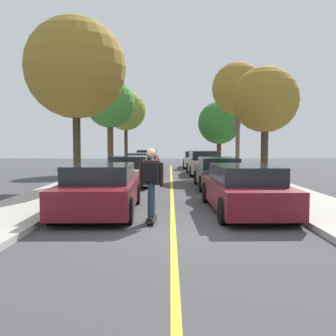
# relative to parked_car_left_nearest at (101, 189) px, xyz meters

# --- Properties ---
(ground) EXTENTS (80.00, 80.00, 0.00)m
(ground) POSITION_rel_parked_car_left_nearest_xyz_m (1.98, -1.66, -0.65)
(ground) COLOR #424244
(center_line) EXTENTS (0.12, 39.20, 0.01)m
(center_line) POSITION_rel_parked_car_left_nearest_xyz_m (1.98, 2.34, -0.65)
(center_line) COLOR gold
(center_line) RESTS_ON ground
(parked_car_left_nearest) EXTENTS (2.08, 4.41, 1.32)m
(parked_car_left_nearest) POSITION_rel_parked_car_left_nearest_xyz_m (0.00, 0.00, 0.00)
(parked_car_left_nearest) COLOR maroon
(parked_car_left_nearest) RESTS_ON ground
(parked_car_left_near) EXTENTS (2.05, 4.20, 1.33)m
(parked_car_left_near) POSITION_rel_parked_car_left_nearest_xyz_m (-0.00, 6.86, 0.00)
(parked_car_left_near) COLOR #BCAD89
(parked_car_left_near) RESTS_ON ground
(parked_car_left_far) EXTENTS (1.93, 4.39, 1.30)m
(parked_car_left_far) POSITION_rel_parked_car_left_nearest_xyz_m (0.00, 13.76, -0.01)
(parked_car_left_far) COLOR #38383D
(parked_car_left_far) RESTS_ON ground
(parked_car_left_farthest) EXTENTS (1.88, 4.55, 1.39)m
(parked_car_left_farthest) POSITION_rel_parked_car_left_nearest_xyz_m (0.00, 20.49, 0.03)
(parked_car_left_farthest) COLOR maroon
(parked_car_left_farthest) RESTS_ON ground
(parked_car_right_nearest) EXTENTS (1.99, 4.73, 1.30)m
(parked_car_right_nearest) POSITION_rel_parked_car_left_nearest_xyz_m (3.95, 0.14, -0.01)
(parked_car_right_nearest) COLOR maroon
(parked_car_right_nearest) RESTS_ON ground
(parked_car_right_near) EXTENTS (1.81, 4.33, 1.31)m
(parked_car_right_near) POSITION_rel_parked_car_left_nearest_xyz_m (3.95, 5.79, 0.00)
(parked_car_right_near) COLOR #38383D
(parked_car_right_near) RESTS_ON ground
(parked_car_right_far) EXTENTS (1.92, 4.65, 1.47)m
(parked_car_right_far) POSITION_rel_parked_car_left_nearest_xyz_m (3.95, 12.70, 0.08)
(parked_car_right_far) COLOR #BCAD89
(parked_car_right_far) RESTS_ON ground
(parked_car_right_farthest) EXTENTS (2.09, 4.68, 1.32)m
(parked_car_right_farthest) POSITION_rel_parked_car_left_nearest_xyz_m (3.95, 19.54, 0.01)
(parked_car_right_farthest) COLOR white
(parked_car_right_farthest) RESTS_ON ground
(street_tree_left_nearest) EXTENTS (4.22, 4.22, 7.04)m
(street_tree_left_nearest) POSITION_rel_parked_car_left_nearest_xyz_m (-2.06, 5.61, 4.40)
(street_tree_left_nearest) COLOR #3D2D1E
(street_tree_left_nearest) RESTS_ON sidewalk_left
(street_tree_left_near) EXTENTS (3.26, 3.26, 6.08)m
(street_tree_left_near) POSITION_rel_parked_car_left_nearest_xyz_m (-2.06, 14.33, 3.90)
(street_tree_left_near) COLOR #4C3823
(street_tree_left_near) RESTS_ON sidewalk_left
(street_tree_left_far) EXTENTS (3.57, 3.57, 6.53)m
(street_tree_left_far) POSITION_rel_parked_car_left_nearest_xyz_m (-2.06, 22.93, 4.22)
(street_tree_left_far) COLOR #3D2D1E
(street_tree_left_far) RESTS_ON sidewalk_left
(street_tree_right_nearest) EXTENTS (2.85, 2.85, 5.09)m
(street_tree_right_nearest) POSITION_rel_parked_car_left_nearest_xyz_m (6.01, 6.00, 3.13)
(street_tree_right_nearest) COLOR #3D2D1E
(street_tree_right_nearest) RESTS_ON sidewalk_right
(street_tree_right_near) EXTENTS (3.17, 3.17, 6.67)m
(street_tree_right_near) POSITION_rel_parked_car_left_nearest_xyz_m (6.01, 12.38, 4.56)
(street_tree_right_near) COLOR brown
(street_tree_right_near) RESTS_ON sidewalk_right
(street_tree_right_far) EXTENTS (3.54, 3.54, 5.29)m
(street_tree_right_far) POSITION_rel_parked_car_left_nearest_xyz_m (6.01, 20.87, 3.00)
(street_tree_right_far) COLOR #3D2D1E
(street_tree_right_far) RESTS_ON sidewalk_right
(skateboard) EXTENTS (0.26, 0.85, 0.10)m
(skateboard) POSITION_rel_parked_car_left_nearest_xyz_m (1.46, -1.31, -0.56)
(skateboard) COLOR black
(skateboard) RESTS_ON ground
(skateboarder) EXTENTS (0.58, 0.70, 1.67)m
(skateboarder) POSITION_rel_parked_car_left_nearest_xyz_m (1.46, -1.34, 0.40)
(skateboarder) COLOR black
(skateboarder) RESTS_ON skateboard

